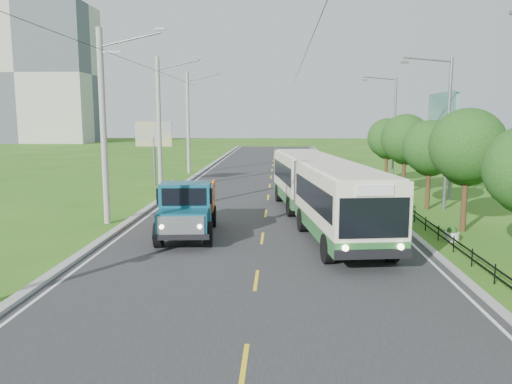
# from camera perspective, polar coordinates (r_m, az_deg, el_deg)

# --- Properties ---
(ground) EXTENTS (240.00, 240.00, 0.00)m
(ground) POSITION_cam_1_polar(r_m,az_deg,el_deg) (17.36, 0.03, -10.08)
(ground) COLOR #286016
(ground) RESTS_ON ground
(road) EXTENTS (14.00, 120.00, 0.02)m
(road) POSITION_cam_1_polar(r_m,az_deg,el_deg) (36.86, 1.47, -0.12)
(road) COLOR #28282B
(road) RESTS_ON ground
(curb_left) EXTENTS (0.40, 120.00, 0.15)m
(curb_left) POSITION_cam_1_polar(r_m,az_deg,el_deg) (37.70, -9.54, 0.06)
(curb_left) COLOR #9E9E99
(curb_left) RESTS_ON ground
(curb_right) EXTENTS (0.30, 120.00, 0.10)m
(curb_right) POSITION_cam_1_polar(r_m,az_deg,el_deg) (37.40, 12.49, -0.13)
(curb_right) COLOR #9E9E99
(curb_right) RESTS_ON ground
(edge_line_left) EXTENTS (0.12, 120.00, 0.00)m
(edge_line_left) POSITION_cam_1_polar(r_m,az_deg,el_deg) (37.59, -8.72, -0.03)
(edge_line_left) COLOR silver
(edge_line_left) RESTS_ON road
(edge_line_right) EXTENTS (0.12, 120.00, 0.00)m
(edge_line_right) POSITION_cam_1_polar(r_m,az_deg,el_deg) (37.32, 11.73, -0.17)
(edge_line_right) COLOR silver
(edge_line_right) RESTS_ON road
(centre_dash) EXTENTS (0.12, 2.20, 0.00)m
(centre_dash) POSITION_cam_1_polar(r_m,az_deg,el_deg) (17.35, 0.03, -10.01)
(centre_dash) COLOR yellow
(centre_dash) RESTS_ON road
(railing_right) EXTENTS (0.04, 40.00, 0.60)m
(railing_right) POSITION_cam_1_polar(r_m,az_deg,el_deg) (31.72, 15.84, -1.32)
(railing_right) COLOR black
(railing_right) RESTS_ON ground
(pole_near) EXTENTS (3.51, 0.32, 10.00)m
(pole_near) POSITION_cam_1_polar(r_m,az_deg,el_deg) (27.00, -16.98, 7.20)
(pole_near) COLOR gray
(pole_near) RESTS_ON ground
(pole_mid) EXTENTS (3.51, 0.32, 10.00)m
(pole_mid) POSITION_cam_1_polar(r_m,az_deg,el_deg) (38.51, -10.97, 7.69)
(pole_mid) COLOR gray
(pole_mid) RESTS_ON ground
(pole_far) EXTENTS (3.51, 0.32, 10.00)m
(pole_far) POSITION_cam_1_polar(r_m,az_deg,el_deg) (50.26, -7.73, 7.92)
(pole_far) COLOR gray
(pole_far) RESTS_ON ground
(tree_third) EXTENTS (3.60, 3.62, 6.00)m
(tree_third) POSITION_cam_1_polar(r_m,az_deg,el_deg) (26.25, 23.02, 4.45)
(tree_third) COLOR #382314
(tree_third) RESTS_ON ground
(tree_fourth) EXTENTS (3.24, 3.31, 5.40)m
(tree_fourth) POSITION_cam_1_polar(r_m,az_deg,el_deg) (31.96, 19.27, 4.53)
(tree_fourth) COLOR #382314
(tree_fourth) RESTS_ON ground
(tree_fifth) EXTENTS (3.48, 3.52, 5.80)m
(tree_fifth) POSITION_cam_1_polar(r_m,az_deg,el_deg) (37.73, 16.71, 5.59)
(tree_fifth) COLOR #382314
(tree_fifth) RESTS_ON ground
(tree_back) EXTENTS (3.30, 3.36, 5.50)m
(tree_back) POSITION_cam_1_polar(r_m,az_deg,el_deg) (43.58, 14.80, 5.75)
(tree_back) COLOR #382314
(tree_back) RESTS_ON ground
(streetlight_mid) EXTENTS (3.02, 0.20, 9.07)m
(streetlight_mid) POSITION_cam_1_polar(r_m,az_deg,el_deg) (32.01, 20.82, 6.82)
(streetlight_mid) COLOR slate
(streetlight_mid) RESTS_ON ground
(streetlight_far) EXTENTS (3.02, 0.20, 9.07)m
(streetlight_far) POSITION_cam_1_polar(r_m,az_deg,el_deg) (45.53, 15.35, 7.41)
(streetlight_far) COLOR slate
(streetlight_far) RESTS_ON ground
(planter_near) EXTENTS (0.64, 0.64, 0.67)m
(planter_near) POSITION_cam_1_polar(r_m,az_deg,el_deg) (24.34, 21.47, -4.55)
(planter_near) COLOR silver
(planter_near) RESTS_ON ground
(planter_mid) EXTENTS (0.64, 0.64, 0.67)m
(planter_mid) POSITION_cam_1_polar(r_m,az_deg,el_deg) (31.87, 16.89, -1.35)
(planter_mid) COLOR silver
(planter_mid) RESTS_ON ground
(planter_far) EXTENTS (0.64, 0.64, 0.67)m
(planter_far) POSITION_cam_1_polar(r_m,az_deg,el_deg) (39.58, 14.08, 0.62)
(planter_far) COLOR silver
(planter_far) RESTS_ON ground
(billboard_left) EXTENTS (3.00, 0.20, 5.20)m
(billboard_left) POSITION_cam_1_polar(r_m,az_deg,el_deg) (41.75, -11.61, 6.04)
(billboard_left) COLOR slate
(billboard_left) RESTS_ON ground
(billboard_right) EXTENTS (0.24, 6.00, 7.30)m
(billboard_right) POSITION_cam_1_polar(r_m,az_deg,el_deg) (38.22, 20.45, 7.69)
(billboard_right) COLOR slate
(billboard_right) RESTS_ON ground
(apartment_near) EXTENTS (28.00, 14.00, 30.00)m
(apartment_near) POSITION_cam_1_polar(r_m,az_deg,el_deg) (124.97, -24.40, 12.10)
(apartment_near) COLOR #B7B2A3
(apartment_near) RESTS_ON ground
(bus) EXTENTS (5.03, 17.41, 3.32)m
(bus) POSITION_cam_1_polar(r_m,az_deg,el_deg) (26.05, 7.45, 0.63)
(bus) COLOR #27622D
(bus) RESTS_ON ground
(dump_truck) EXTENTS (2.92, 6.43, 2.63)m
(dump_truck) POSITION_cam_1_polar(r_m,az_deg,el_deg) (23.64, -7.81, -1.43)
(dump_truck) COLOR #11526A
(dump_truck) RESTS_ON ground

